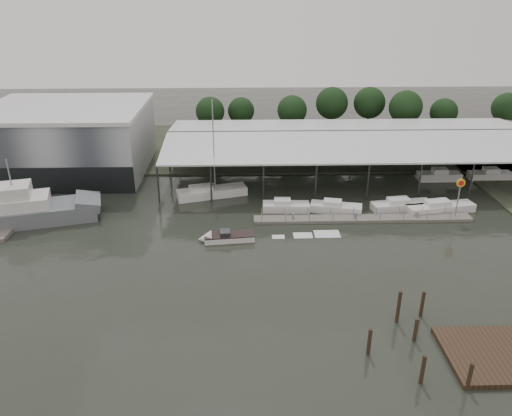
{
  "coord_description": "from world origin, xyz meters",
  "views": [
    {
      "loc": [
        -0.29,
        -47.49,
        27.83
      ],
      "look_at": [
        1.24,
        8.63,
        2.5
      ],
      "focal_mm": 35.0,
      "sensor_mm": 36.0,
      "label": 1
    }
  ],
  "objects_px": {
    "speedboat_underway": "(224,237)",
    "grey_trawler": "(27,211)",
    "shell_fuel_sign": "(460,191)",
    "white_sailboat": "(211,192)"
  },
  "relations": [
    {
      "from": "shell_fuel_sign",
      "to": "grey_trawler",
      "type": "relative_size",
      "value": 0.3
    },
    {
      "from": "grey_trawler",
      "to": "white_sailboat",
      "type": "height_order",
      "value": "white_sailboat"
    },
    {
      "from": "speedboat_underway",
      "to": "grey_trawler",
      "type": "bearing_deg",
      "value": -18.68
    },
    {
      "from": "white_sailboat",
      "to": "speedboat_underway",
      "type": "xyz_separation_m",
      "value": [
        2.36,
        -13.45,
        -0.26
      ]
    },
    {
      "from": "shell_fuel_sign",
      "to": "grey_trawler",
      "type": "xyz_separation_m",
      "value": [
        -54.74,
        0.66,
        -2.35
      ]
    },
    {
      "from": "shell_fuel_sign",
      "to": "white_sailboat",
      "type": "relative_size",
      "value": 0.4
    },
    {
      "from": "white_sailboat",
      "to": "speedboat_underway",
      "type": "height_order",
      "value": "white_sailboat"
    },
    {
      "from": "white_sailboat",
      "to": "shell_fuel_sign",
      "type": "bearing_deg",
      "value": -30.87
    },
    {
      "from": "speedboat_underway",
      "to": "white_sailboat",
      "type": "bearing_deg",
      "value": -85.92
    },
    {
      "from": "grey_trawler",
      "to": "white_sailboat",
      "type": "distance_m",
      "value": 24.07
    }
  ]
}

